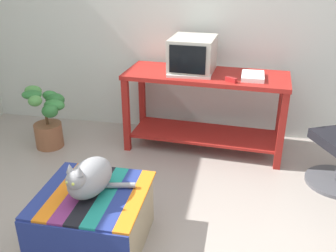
{
  "coord_description": "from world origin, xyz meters",
  "views": [
    {
      "loc": [
        0.47,
        -1.82,
        1.79
      ],
      "look_at": [
        -0.06,
        0.85,
        0.55
      ],
      "focal_mm": 40.45,
      "sensor_mm": 36.0,
      "label": 1
    }
  ],
  "objects_px": {
    "book": "(253,76)",
    "stapler": "(231,80)",
    "ottoman_with_blanket": "(95,218)",
    "potted_plant": "(48,118)",
    "tv_monitor": "(193,55)",
    "keyboard": "(189,75)",
    "cat": "(89,178)",
    "desk": "(205,98)"
  },
  "relations": [
    {
      "from": "desk",
      "to": "cat",
      "type": "xyz_separation_m",
      "value": [
        -0.56,
        -1.55,
        -0.0
      ]
    },
    {
      "from": "potted_plant",
      "to": "stapler",
      "type": "xyz_separation_m",
      "value": [
        1.76,
        0.07,
        0.49
      ]
    },
    {
      "from": "book",
      "to": "cat",
      "type": "distance_m",
      "value": 1.79
    },
    {
      "from": "keyboard",
      "to": "stapler",
      "type": "bearing_deg",
      "value": -14.87
    },
    {
      "from": "tv_monitor",
      "to": "potted_plant",
      "type": "bearing_deg",
      "value": -162.83
    },
    {
      "from": "tv_monitor",
      "to": "cat",
      "type": "xyz_separation_m",
      "value": [
        -0.42,
        -1.6,
        -0.41
      ]
    },
    {
      "from": "book",
      "to": "desk",
      "type": "bearing_deg",
      "value": 171.76
    },
    {
      "from": "keyboard",
      "to": "desk",
      "type": "bearing_deg",
      "value": 37.64
    },
    {
      "from": "stapler",
      "to": "ottoman_with_blanket",
      "type": "bearing_deg",
      "value": -174.91
    },
    {
      "from": "desk",
      "to": "potted_plant",
      "type": "distance_m",
      "value": 1.57
    },
    {
      "from": "desk",
      "to": "keyboard",
      "type": "xyz_separation_m",
      "value": [
        -0.14,
        -0.12,
        0.26
      ]
    },
    {
      "from": "tv_monitor",
      "to": "book",
      "type": "relative_size",
      "value": 1.72
    },
    {
      "from": "cat",
      "to": "potted_plant",
      "type": "relative_size",
      "value": 0.66
    },
    {
      "from": "desk",
      "to": "tv_monitor",
      "type": "bearing_deg",
      "value": 161.98
    },
    {
      "from": "tv_monitor",
      "to": "keyboard",
      "type": "height_order",
      "value": "tv_monitor"
    },
    {
      "from": "tv_monitor",
      "to": "ottoman_with_blanket",
      "type": "distance_m",
      "value": 1.8
    },
    {
      "from": "cat",
      "to": "stapler",
      "type": "distance_m",
      "value": 1.58
    },
    {
      "from": "keyboard",
      "to": "ottoman_with_blanket",
      "type": "height_order",
      "value": "keyboard"
    },
    {
      "from": "ottoman_with_blanket",
      "to": "cat",
      "type": "xyz_separation_m",
      "value": [
        -0.0,
        -0.01,
        0.32
      ]
    },
    {
      "from": "potted_plant",
      "to": "stapler",
      "type": "relative_size",
      "value": 5.66
    },
    {
      "from": "book",
      "to": "potted_plant",
      "type": "height_order",
      "value": "book"
    },
    {
      "from": "ottoman_with_blanket",
      "to": "stapler",
      "type": "xyz_separation_m",
      "value": [
        0.79,
        1.33,
        0.59
      ]
    },
    {
      "from": "tv_monitor",
      "to": "desk",
      "type": "bearing_deg",
      "value": -18.02
    },
    {
      "from": "tv_monitor",
      "to": "stapler",
      "type": "xyz_separation_m",
      "value": [
        0.38,
        -0.26,
        -0.14
      ]
    },
    {
      "from": "book",
      "to": "cat",
      "type": "bearing_deg",
      "value": -122.66
    },
    {
      "from": "book",
      "to": "ottoman_with_blanket",
      "type": "bearing_deg",
      "value": -122.8
    },
    {
      "from": "book",
      "to": "potted_plant",
      "type": "xyz_separation_m",
      "value": [
        -1.95,
        -0.21,
        -0.49
      ]
    },
    {
      "from": "desk",
      "to": "keyboard",
      "type": "distance_m",
      "value": 0.32
    },
    {
      "from": "tv_monitor",
      "to": "ottoman_with_blanket",
      "type": "bearing_deg",
      "value": -101.19
    },
    {
      "from": "potted_plant",
      "to": "stapler",
      "type": "distance_m",
      "value": 1.83
    },
    {
      "from": "keyboard",
      "to": "cat",
      "type": "relative_size",
      "value": 0.97
    },
    {
      "from": "ottoman_with_blanket",
      "to": "potted_plant",
      "type": "xyz_separation_m",
      "value": [
        -0.97,
        1.25,
        0.1
      ]
    },
    {
      "from": "keyboard",
      "to": "book",
      "type": "relative_size",
      "value": 1.4
    },
    {
      "from": "book",
      "to": "stapler",
      "type": "relative_size",
      "value": 2.59
    },
    {
      "from": "desk",
      "to": "stapler",
      "type": "distance_m",
      "value": 0.41
    },
    {
      "from": "stapler",
      "to": "desk",
      "type": "bearing_deg",
      "value": 84.96
    },
    {
      "from": "tv_monitor",
      "to": "potted_plant",
      "type": "height_order",
      "value": "tv_monitor"
    },
    {
      "from": "book",
      "to": "potted_plant",
      "type": "distance_m",
      "value": 2.02
    },
    {
      "from": "keyboard",
      "to": "ottoman_with_blanket",
      "type": "relative_size",
      "value": 0.58
    },
    {
      "from": "potted_plant",
      "to": "ottoman_with_blanket",
      "type": "bearing_deg",
      "value": -52.26
    },
    {
      "from": "ottoman_with_blanket",
      "to": "potted_plant",
      "type": "distance_m",
      "value": 1.59
    },
    {
      "from": "potted_plant",
      "to": "cat",
      "type": "bearing_deg",
      "value": -52.58
    }
  ]
}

